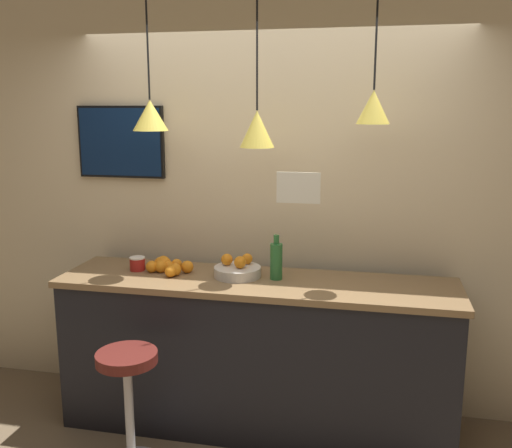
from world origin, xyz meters
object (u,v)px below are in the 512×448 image
(bar_stool, at_px, (128,394))
(mounted_tv, at_px, (121,142))
(fruit_bowl, at_px, (237,270))
(spread_jar, at_px, (137,264))
(juice_bottle, at_px, (276,260))

(bar_stool, xyz_separation_m, mounted_tv, (-0.43, 0.96, 1.32))
(fruit_bowl, distance_m, spread_jar, 0.67)
(fruit_bowl, xyz_separation_m, mounted_tv, (-0.90, 0.32, 0.76))
(fruit_bowl, height_order, mounted_tv, mounted_tv)
(bar_stool, height_order, juice_bottle, juice_bottle)
(mounted_tv, bearing_deg, spread_jar, -54.73)
(juice_bottle, bearing_deg, fruit_bowl, 179.10)
(mounted_tv, bearing_deg, juice_bottle, -15.73)
(mounted_tv, bearing_deg, fruit_bowl, -19.54)
(fruit_bowl, height_order, juice_bottle, juice_bottle)
(spread_jar, distance_m, mounted_tv, 0.86)
(juice_bottle, relative_size, mounted_tv, 0.45)
(bar_stool, relative_size, mounted_tv, 1.16)
(bar_stool, relative_size, spread_jar, 7.09)
(bar_stool, bearing_deg, spread_jar, 107.49)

